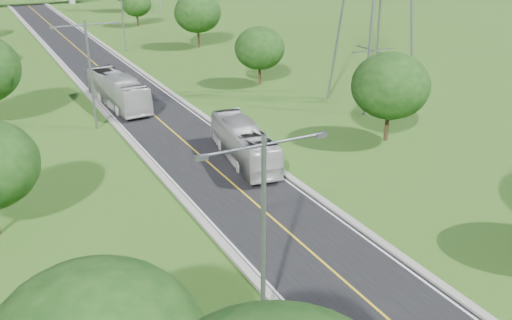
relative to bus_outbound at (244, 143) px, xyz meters
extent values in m
plane|color=#355618|center=(-2.69, 28.61, -1.58)|extent=(260.00, 260.00, 0.00)
cube|color=black|center=(-2.69, 34.61, -1.55)|extent=(8.00, 150.00, 0.06)
cube|color=gray|center=(-6.94, 34.61, -1.47)|extent=(0.50, 150.00, 0.22)
cube|color=gray|center=(1.56, 34.61, -1.47)|extent=(0.50, 150.00, 0.22)
cylinder|color=slate|center=(2.51, 6.61, -0.38)|extent=(0.08, 0.08, 2.40)
cube|color=white|center=(2.51, 6.58, 0.42)|extent=(0.55, 0.04, 0.70)
cylinder|color=slate|center=(-8.69, -19.39, 3.42)|extent=(0.22, 0.22, 10.00)
cylinder|color=slate|center=(-10.09, -19.39, 8.02)|extent=(2.80, 0.12, 0.12)
cylinder|color=slate|center=(-7.29, -19.39, 8.02)|extent=(2.80, 0.12, 0.12)
cube|color=slate|center=(-11.39, -19.39, 7.97)|extent=(0.50, 0.25, 0.18)
cube|color=slate|center=(-5.99, -19.39, 7.97)|extent=(0.50, 0.25, 0.18)
cylinder|color=slate|center=(-8.69, 13.61, 3.42)|extent=(0.22, 0.22, 10.00)
cylinder|color=slate|center=(-10.09, 13.61, 8.02)|extent=(2.80, 0.12, 0.12)
cylinder|color=slate|center=(-7.29, 13.61, 8.02)|extent=(2.80, 0.12, 0.12)
cube|color=slate|center=(-11.39, 13.61, 7.97)|extent=(0.50, 0.25, 0.18)
cube|color=slate|center=(-5.99, 13.61, 7.97)|extent=(0.50, 0.25, 0.18)
cylinder|color=slate|center=(3.31, 46.61, 3.42)|extent=(0.22, 0.22, 10.00)
cylinder|color=black|center=(13.31, -1.39, -0.14)|extent=(0.36, 0.36, 2.88)
ellipsoid|color=black|center=(13.31, -1.39, 3.38)|extent=(6.72, 6.72, 5.71)
cylinder|color=black|center=(12.31, 20.61, -0.32)|extent=(0.36, 0.36, 2.52)
ellipsoid|color=black|center=(12.31, 20.61, 2.76)|extent=(5.88, 5.88, 5.00)
cylinder|color=black|center=(14.31, 44.61, -0.05)|extent=(0.36, 0.36, 3.06)
ellipsoid|color=black|center=(14.31, 44.61, 3.69)|extent=(7.14, 7.14, 6.07)
cylinder|color=black|center=(11.81, 68.61, -0.41)|extent=(0.36, 0.36, 2.34)
ellipsoid|color=black|center=(11.81, 68.61, 2.45)|extent=(5.46, 5.46, 4.64)
cylinder|color=black|center=(15.31, 88.61, -0.23)|extent=(0.36, 0.36, 2.70)
imported|color=beige|center=(0.00, 0.00, 0.00)|extent=(4.07, 11.17, 3.04)
imported|color=beige|center=(-4.92, 19.56, 0.15)|extent=(3.77, 12.19, 3.34)
camera|label=1|loc=(-18.78, -38.05, 16.15)|focal=40.00mm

